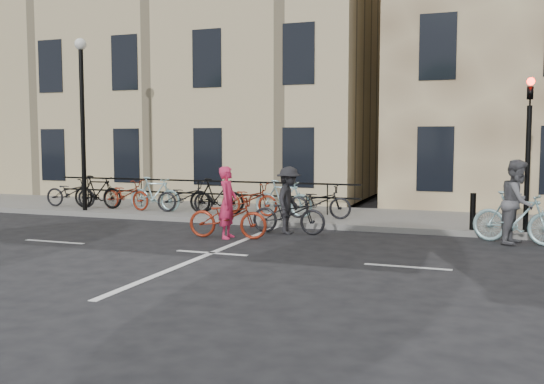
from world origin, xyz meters
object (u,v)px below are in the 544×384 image
(traffic_light, at_px, (529,135))
(cyclist_pink, at_px, (228,213))
(cyclist_grey, at_px, (517,210))
(lamp_post, at_px, (82,102))
(cyclist_dark, at_px, (289,207))

(traffic_light, xyz_separation_m, cyclist_pink, (-6.68, -2.46, -1.86))
(traffic_light, relative_size, cyclist_grey, 1.90)
(lamp_post, distance_m, cyclist_pink, 7.14)
(traffic_light, bearing_deg, cyclist_dark, -166.69)
(cyclist_dark, bearing_deg, traffic_light, -77.69)
(cyclist_dark, bearing_deg, cyclist_pink, 134.13)
(cyclist_grey, relative_size, cyclist_dark, 1.08)
(cyclist_grey, bearing_deg, traffic_light, 1.82)
(lamp_post, relative_size, cyclist_pink, 2.65)
(cyclist_pink, bearing_deg, cyclist_dark, -51.13)
(lamp_post, bearing_deg, traffic_light, -0.27)
(cyclist_pink, bearing_deg, cyclist_grey, -83.06)
(traffic_light, bearing_deg, cyclist_grey, -103.52)
(traffic_light, xyz_separation_m, cyclist_dark, (-5.53, -1.31, -1.79))
(lamp_post, height_order, cyclist_grey, lamp_post)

